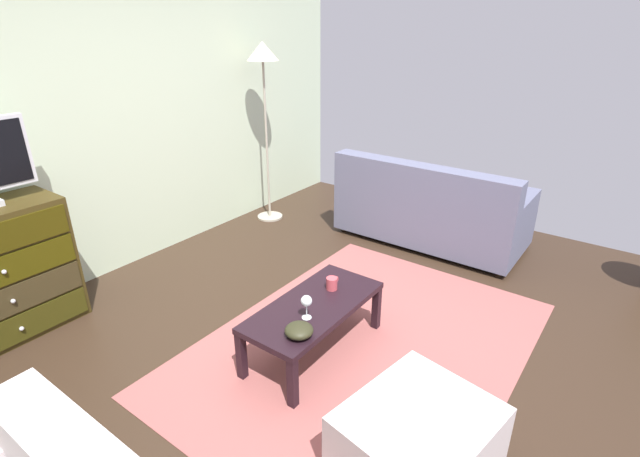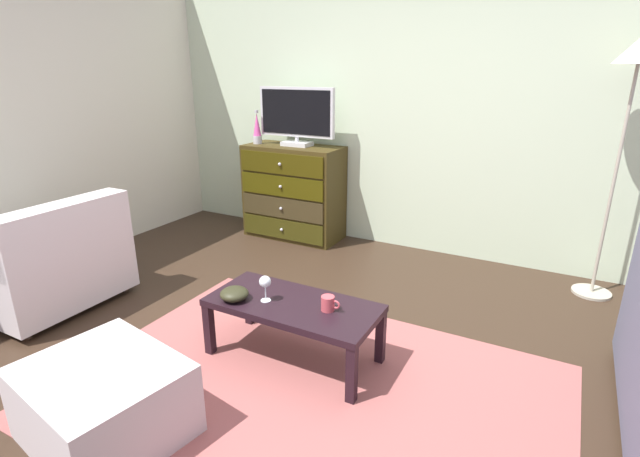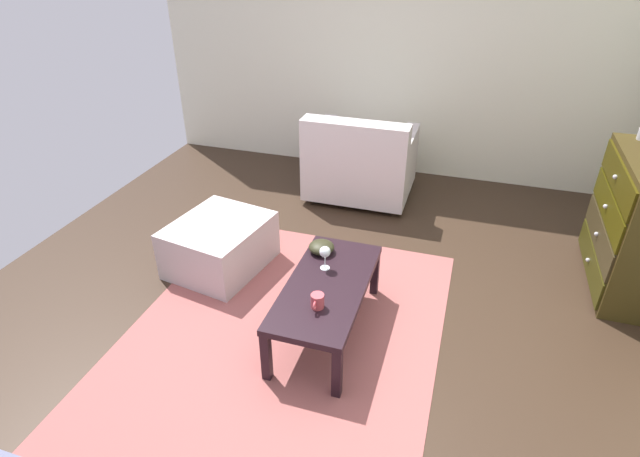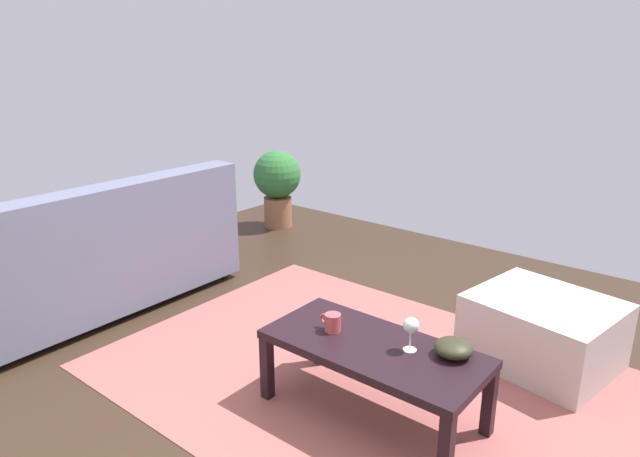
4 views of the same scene
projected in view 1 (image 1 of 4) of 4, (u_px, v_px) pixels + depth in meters
The scene contains 10 objects.
ground_plane at pixel (323, 353), 3.20m from camera, with size 5.86×4.93×0.05m, color #322318.
wall_accent_rear at pixel (103, 116), 3.85m from camera, with size 5.86×0.12×2.66m, color beige.
area_rug at pixel (364, 345), 3.22m from camera, with size 2.60×1.90×0.01m, color #954F4C.
coffee_table at pixel (314, 310), 3.06m from camera, with size 1.00×0.47×0.37m.
wine_glass at pixel (306, 302), 2.85m from camera, with size 0.07×0.07×0.16m.
mug at pixel (332, 283), 3.19m from camera, with size 0.11×0.08×0.08m.
bowl_decorative at pixel (299, 330), 2.71m from camera, with size 0.17×0.17×0.08m, color #2A2A18.
couch_large at pixel (429, 211), 4.63m from camera, with size 0.85×1.78×0.85m.
ottoman at pixel (417, 442), 2.26m from camera, with size 0.70×0.60×0.37m, color #BDB0B0.
standing_lamp at pixel (263, 69), 4.69m from camera, with size 0.32×0.32×1.86m.
Camera 1 is at (-2.09, -1.51, 2.04)m, focal length 26.43 mm.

